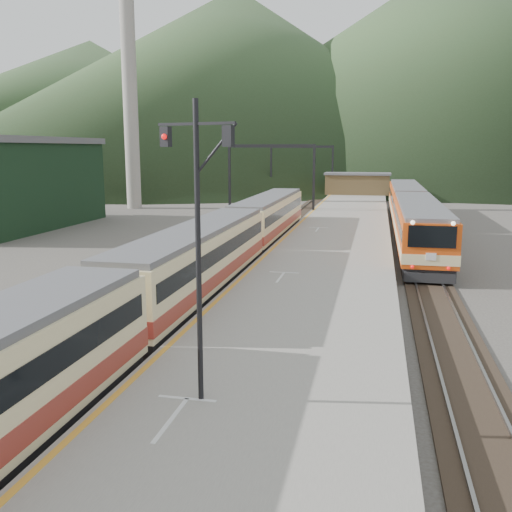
# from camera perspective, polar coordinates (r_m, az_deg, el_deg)

# --- Properties ---
(track_main) EXTENTS (2.60, 200.00, 0.23)m
(track_main) POSITION_cam_1_polar(r_m,az_deg,el_deg) (47.59, 1.56, 1.68)
(track_main) COLOR black
(track_main) RESTS_ON ground
(track_far) EXTENTS (2.60, 200.00, 0.23)m
(track_far) POSITION_cam_1_polar(r_m,az_deg,el_deg) (48.74, -4.23, 1.87)
(track_far) COLOR black
(track_far) RESTS_ON ground
(track_second) EXTENTS (2.60, 200.00, 0.23)m
(track_second) POSITION_cam_1_polar(r_m,az_deg,el_deg) (46.92, 15.51, 1.16)
(track_second) COLOR black
(track_second) RESTS_ON ground
(platform) EXTENTS (8.00, 100.00, 1.00)m
(platform) POSITION_cam_1_polar(r_m,az_deg,el_deg) (44.88, 8.15, 1.59)
(platform) COLOR gray
(platform) RESTS_ON ground
(gantry_near) EXTENTS (9.55, 0.25, 8.00)m
(gantry_near) POSITION_cam_1_polar(r_m,az_deg,el_deg) (62.31, 1.52, 8.91)
(gantry_near) COLOR black
(gantry_near) RESTS_ON ground
(gantry_far) EXTENTS (9.55, 0.25, 8.00)m
(gantry_far) POSITION_cam_1_polar(r_m,az_deg,el_deg) (87.00, 4.58, 9.38)
(gantry_far) COLOR black
(gantry_far) RESTS_ON ground
(smokestack) EXTENTS (1.80, 1.80, 30.00)m
(smokestack) POSITION_cam_1_polar(r_m,az_deg,el_deg) (75.12, -12.51, 16.16)
(smokestack) COLOR #9E998E
(smokestack) RESTS_ON ground
(station_shed) EXTENTS (9.40, 4.40, 3.10)m
(station_shed) POSITION_cam_1_polar(r_m,az_deg,el_deg) (84.42, 10.11, 7.17)
(station_shed) COLOR brown
(station_shed) RESTS_ON platform
(hill_a) EXTENTS (180.00, 180.00, 60.00)m
(hill_a) POSITION_cam_1_polar(r_m,az_deg,el_deg) (203.39, -1.93, 17.03)
(hill_a) COLOR #354E2A
(hill_a) RESTS_ON ground
(hill_b) EXTENTS (220.00, 220.00, 75.00)m
(hill_b) POSITION_cam_1_polar(r_m,az_deg,el_deg) (239.09, 17.93, 17.40)
(hill_b) COLOR #354E2A
(hill_b) RESTS_ON ground
(hill_d) EXTENTS (200.00, 200.00, 55.00)m
(hill_d) POSITION_cam_1_polar(r_m,az_deg,el_deg) (278.47, -16.00, 14.40)
(hill_d) COLOR #354E2A
(hill_d) RESTS_ON ground
(main_train) EXTENTS (2.73, 56.14, 3.34)m
(main_train) POSITION_cam_1_polar(r_m,az_deg,el_deg) (28.21, -5.82, -0.85)
(main_train) COLOR beige
(main_train) RESTS_ON track_main
(second_train) EXTENTS (3.09, 41.99, 3.77)m
(second_train) POSITION_cam_1_polar(r_m,az_deg,el_deg) (53.13, 15.22, 4.48)
(second_train) COLOR #D94910
(second_train) RESTS_ON track_second
(signal_mast) EXTENTS (2.14, 0.71, 7.71)m
(signal_mast) POSITION_cam_1_polar(r_m,az_deg,el_deg) (14.32, -5.84, 3.21)
(signal_mast) COLOR black
(signal_mast) RESTS_ON platform
(short_signal_b) EXTENTS (0.25, 0.20, 2.27)m
(short_signal_b) POSITION_cam_1_polar(r_m,az_deg,el_deg) (42.66, -3.42, 2.52)
(short_signal_b) COLOR black
(short_signal_b) RESTS_ON ground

